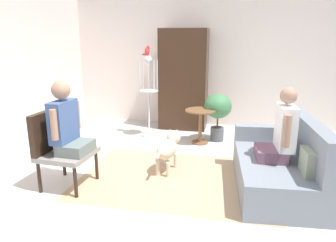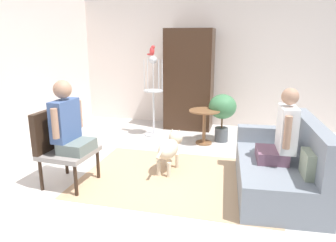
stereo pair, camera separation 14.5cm
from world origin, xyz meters
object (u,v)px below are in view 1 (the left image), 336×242
object	(u,v)px
couch	(281,166)
potted_plant	(218,110)
person_on_couch	(281,132)
round_end_table	(200,120)
parrot	(147,51)
bird_cage_stand	(149,99)
dog	(168,147)
armchair	(58,143)
armoire_cabinet	(184,80)
person_on_armchair	(67,124)

from	to	relation	value
couch	potted_plant	size ratio (longest dim) A/B	1.95
person_on_couch	round_end_table	world-z (taller)	person_on_couch
parrot	bird_cage_stand	bearing A→B (deg)	0.00
dog	parrot	distance (m)	2.13
armchair	round_end_table	xyz separation A→B (m)	(1.57, 2.03, -0.13)
potted_plant	armoire_cabinet	xyz separation A→B (m)	(-0.76, 0.75, 0.42)
dog	bird_cage_stand	size ratio (longest dim) A/B	0.54
dog	bird_cage_stand	distance (m)	1.74
armchair	bird_cage_stand	bearing A→B (deg)	76.41
bird_cage_stand	armchair	bearing A→B (deg)	-103.59
person_on_couch	parrot	bearing A→B (deg)	139.27
person_on_armchair	dog	distance (m)	1.43
couch	round_end_table	size ratio (longest dim) A/B	2.75
person_on_couch	dog	xyz separation A→B (m)	(-1.45, 0.33, -0.42)
person_on_couch	round_end_table	bearing A→B (deg)	125.49
couch	dog	bearing A→B (deg)	168.74
armchair	person_on_couch	world-z (taller)	person_on_couch
round_end_table	person_on_armchair	bearing A→B (deg)	-124.93
potted_plant	armoire_cabinet	world-z (taller)	armoire_cabinet
armchair	person_on_armchair	size ratio (longest dim) A/B	1.09
dog	person_on_couch	bearing A→B (deg)	-12.74
person_on_armchair	armoire_cabinet	distance (m)	3.16
person_on_couch	dog	distance (m)	1.55
person_on_couch	person_on_armchair	bearing A→B (deg)	-170.45
couch	armchair	distance (m)	2.80
round_end_table	potted_plant	xyz separation A→B (m)	(0.29, 0.22, 0.16)
person_on_armchair	dog	size ratio (longest dim) A/B	1.09
person_on_couch	round_end_table	size ratio (longest dim) A/B	1.44
dog	bird_cage_stand	world-z (taller)	bird_cage_stand
person_on_couch	dog	bearing A→B (deg)	167.26
armchair	potted_plant	distance (m)	2.91
person_on_couch	potted_plant	xyz separation A→B (m)	(-0.85, 1.82, -0.18)
parrot	person_on_armchair	bearing A→B (deg)	-99.61
couch	armoire_cabinet	size ratio (longest dim) A/B	0.84
round_end_table	armoire_cabinet	world-z (taller)	armoire_cabinet
dog	bird_cage_stand	bearing A→B (deg)	114.65
couch	armchair	world-z (taller)	armchair
person_on_armchair	parrot	xyz separation A→B (m)	(0.39, 2.30, 0.78)
armchair	person_on_armchair	xyz separation A→B (m)	(0.15, -0.01, 0.27)
armchair	round_end_table	distance (m)	2.57
couch	armoire_cabinet	xyz separation A→B (m)	(-1.65, 2.54, 0.70)
couch	potted_plant	bearing A→B (deg)	116.54
parrot	armoire_cabinet	xyz separation A→B (m)	(0.56, 0.70, -0.60)
couch	armchair	size ratio (longest dim) A/B	1.74
person_on_couch	person_on_armchair	distance (m)	2.60
armoire_cabinet	dog	bearing A→B (deg)	-85.93
parrot	potted_plant	distance (m)	1.67
armchair	potted_plant	world-z (taller)	armchair
round_end_table	potted_plant	bearing A→B (deg)	36.84
person_on_couch	person_on_armchair	xyz separation A→B (m)	(-2.56, -0.43, 0.06)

